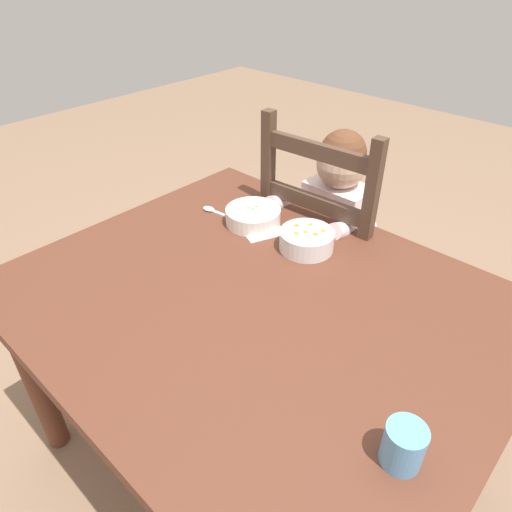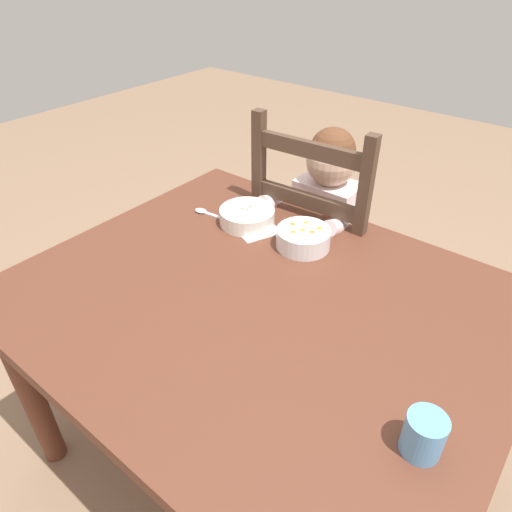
{
  "view_description": "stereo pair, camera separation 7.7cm",
  "coord_description": "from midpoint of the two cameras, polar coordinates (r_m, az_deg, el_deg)",
  "views": [
    {
      "loc": [
        0.62,
        -0.67,
        1.48
      ],
      "look_at": [
        -0.07,
        0.08,
        0.76
      ],
      "focal_mm": 32.48,
      "sensor_mm": 36.0,
      "label": 1
    },
    {
      "loc": [
        0.57,
        -0.72,
        1.48
      ],
      "look_at": [
        -0.07,
        0.08,
        0.76
      ],
      "focal_mm": 32.48,
      "sensor_mm": 36.0,
      "label": 2
    }
  ],
  "objects": [
    {
      "name": "ground_plane",
      "position": [
        1.74,
        1.43,
        -23.17
      ],
      "size": [
        8.0,
        8.0,
        0.0
      ],
      "primitive_type": "plane",
      "color": "#896B52"
    },
    {
      "name": "dining_table",
      "position": [
        1.26,
        1.84,
        -8.21
      ],
      "size": [
        1.25,
        1.02,
        0.71
      ],
      "color": "brown",
      "rests_on": "ground"
    },
    {
      "name": "dining_chair",
      "position": [
        1.77,
        10.14,
        -0.17
      ],
      "size": [
        0.45,
        0.45,
        1.02
      ],
      "color": "#4C3628",
      "rests_on": "ground"
    },
    {
      "name": "child_figure",
      "position": [
        1.68,
        10.54,
        4.25
      ],
      "size": [
        0.32,
        0.31,
        0.96
      ],
      "color": "white",
      "rests_on": "ground"
    },
    {
      "name": "bowl_of_peas",
      "position": [
        1.48,
        1.12,
        4.97
      ],
      "size": [
        0.18,
        0.18,
        0.05
      ],
      "color": "white",
      "rests_on": "dining_table"
    },
    {
      "name": "bowl_of_carrots",
      "position": [
        1.37,
        7.85,
        1.99
      ],
      "size": [
        0.16,
        0.16,
        0.06
      ],
      "color": "white",
      "rests_on": "dining_table"
    },
    {
      "name": "spoon",
      "position": [
        1.56,
        -3.88,
        5.56
      ],
      "size": [
        0.14,
        0.04,
        0.01
      ],
      "color": "silver",
      "rests_on": "dining_table"
    },
    {
      "name": "drinking_cup",
      "position": [
        0.91,
        20.18,
        -21.14
      ],
      "size": [
        0.07,
        0.07,
        0.09
      ],
      "primitive_type": "cylinder",
      "color": "#5DA1DA",
      "rests_on": "dining_table"
    },
    {
      "name": "paper_napkin",
      "position": [
        1.47,
        2.01,
        3.47
      ],
      "size": [
        0.18,
        0.17,
        0.0
      ],
      "primitive_type": "cube",
      "rotation": [
        0.0,
        0.0,
        -0.4
      ],
      "color": "white",
      "rests_on": "dining_table"
    }
  ]
}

